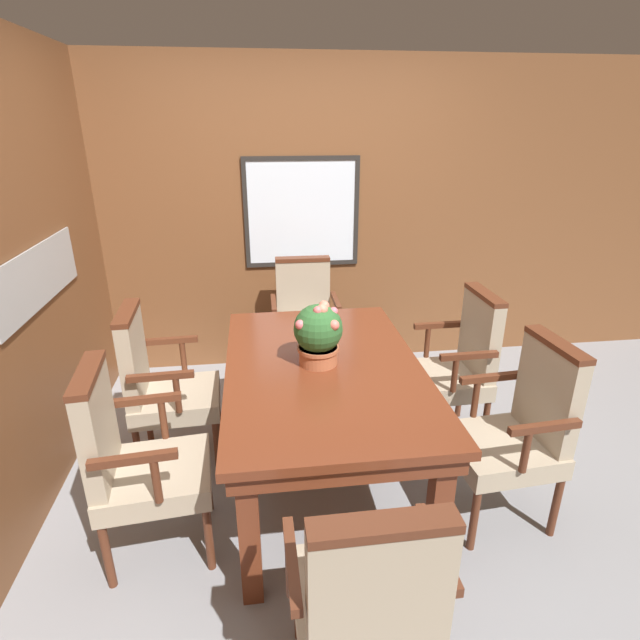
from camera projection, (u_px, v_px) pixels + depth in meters
name	position (u px, v px, depth m)	size (l,w,h in m)	color
ground_plane	(336.00, 489.00, 2.89)	(14.00, 14.00, 0.00)	gray
wall_back	(304.00, 221.00, 4.02)	(7.20, 0.08, 2.45)	brown
dining_table	(324.00, 381.00, 2.70)	(1.04, 1.65, 0.77)	maroon
chair_head_near	(367.00, 604.00, 1.61)	(0.51, 0.51, 1.01)	#562B19
chair_right_near	(519.00, 428.00, 2.53)	(0.54, 0.53, 1.01)	#562B19
chair_right_far	(457.00, 363.00, 3.20)	(0.52, 0.51, 1.01)	#562B19
chair_left_far	(161.00, 383.00, 2.96)	(0.53, 0.53, 1.01)	#562B19
chair_head_far	(305.00, 320.00, 3.87)	(0.51, 0.52, 1.01)	#562B19
chair_left_near	(134.00, 458.00, 2.30)	(0.55, 0.54, 1.01)	#562B19
potted_plant	(318.00, 333.00, 2.62)	(0.26, 0.26, 0.35)	#B2603D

